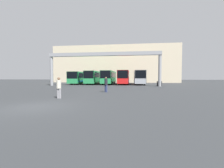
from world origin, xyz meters
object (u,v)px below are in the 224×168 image
(bus_slot_2, at_px, (109,77))
(pedestrian_near_left, at_px, (59,87))
(pedestrian_mid_right, at_px, (106,84))
(bus_slot_3, at_px, (124,77))
(bus_slot_0, at_px, (80,77))
(bus_slot_1, at_px, (95,77))
(bus_slot_4, at_px, (139,77))
(tire_stack, at_px, (159,84))

(bus_slot_2, xyz_separation_m, pedestrian_near_left, (-0.38, -25.92, -0.95))
(pedestrian_mid_right, bearing_deg, bus_slot_3, -62.08)
(bus_slot_3, bearing_deg, bus_slot_0, 178.52)
(bus_slot_2, bearing_deg, bus_slot_3, -3.48)
(bus_slot_0, height_order, bus_slot_3, bus_slot_3)
(bus_slot_1, height_order, bus_slot_2, bus_slot_2)
(bus_slot_3, distance_m, pedestrian_near_left, 26.04)
(bus_slot_4, bearing_deg, pedestrian_mid_right, -103.97)
(bus_slot_3, xyz_separation_m, pedestrian_mid_right, (-1.11, -20.06, -0.96))
(pedestrian_near_left, bearing_deg, pedestrian_mid_right, -122.93)
(bus_slot_2, bearing_deg, bus_slot_4, -4.21)
(bus_slot_2, xyz_separation_m, bus_slot_3, (3.80, -0.23, 0.03))
(bus_slot_1, distance_m, bus_slot_4, 11.41)
(bus_slot_2, bearing_deg, pedestrian_mid_right, -82.46)
(bus_slot_1, distance_m, bus_slot_3, 7.60)
(bus_slot_4, height_order, pedestrian_near_left, bus_slot_4)
(bus_slot_1, height_order, pedestrian_near_left, bus_slot_1)
(bus_slot_0, xyz_separation_m, bus_slot_2, (7.60, -0.06, 0.12))
(bus_slot_0, distance_m, bus_slot_1, 3.80)
(bus_slot_2, xyz_separation_m, tire_stack, (11.30, -6.59, -1.41))
(pedestrian_near_left, bearing_deg, bus_slot_2, -95.22)
(bus_slot_1, distance_m, pedestrian_near_left, 26.26)
(bus_slot_3, bearing_deg, tire_stack, -40.26)
(bus_slot_2, distance_m, pedestrian_mid_right, 20.49)
(bus_slot_1, height_order, bus_slot_3, bus_slot_3)
(bus_slot_2, relative_size, bus_slot_3, 1.04)
(bus_slot_3, height_order, pedestrian_near_left, bus_slot_3)
(bus_slot_0, height_order, pedestrian_mid_right, bus_slot_0)
(pedestrian_mid_right, relative_size, tire_stack, 1.74)
(bus_slot_4, height_order, pedestrian_mid_right, bus_slot_4)
(bus_slot_3, bearing_deg, pedestrian_near_left, -99.23)
(pedestrian_near_left, relative_size, tire_stack, 1.71)
(bus_slot_1, xyz_separation_m, bus_slot_4, (11.39, -0.66, 0.04))
(bus_slot_3, xyz_separation_m, tire_stack, (7.50, -6.35, -1.45))
(pedestrian_mid_right, bearing_deg, bus_slot_4, -72.88)
(bus_slot_2, relative_size, pedestrian_near_left, 6.28)
(tire_stack, bearing_deg, bus_slot_4, 121.60)
(tire_stack, bearing_deg, bus_slot_1, 156.13)
(bus_slot_0, distance_m, bus_slot_3, 11.40)
(bus_slot_1, bearing_deg, bus_slot_4, -3.30)
(bus_slot_4, bearing_deg, bus_slot_2, 175.79)
(pedestrian_mid_right, bearing_deg, bus_slot_2, -51.37)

